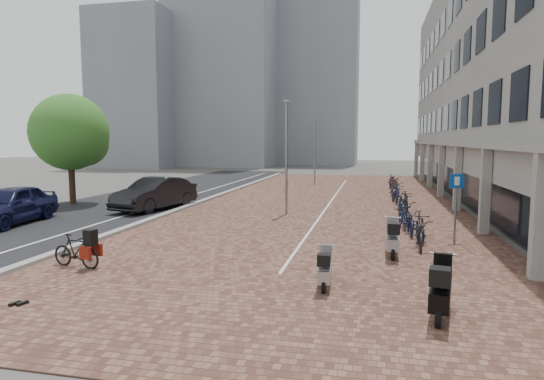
{
  "coord_description": "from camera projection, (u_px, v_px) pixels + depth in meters",
  "views": [
    {
      "loc": [
        4.62,
        -14.9,
        3.63
      ],
      "look_at": [
        0.0,
        6.0,
        1.3
      ],
      "focal_mm": 30.52,
      "sensor_mm": 36.0,
      "label": 1
    }
  ],
  "objects": [
    {
      "name": "ground",
      "position": [
        234.0,
        246.0,
        15.85
      ],
      "size": [
        140.0,
        140.0,
        0.0
      ],
      "primitive_type": "plane",
      "color": "#474442",
      "rests_on": "ground"
    },
    {
      "name": "plaza_brick",
      "position": [
        327.0,
        202.0,
        27.07
      ],
      "size": [
        14.5,
        42.0,
        0.04
      ],
      "primitive_type": "cube",
      "color": "brown",
      "rests_on": "ground"
    },
    {
      "name": "street_asphalt",
      "position": [
        155.0,
        197.0,
        29.43
      ],
      "size": [
        8.0,
        50.0,
        0.03
      ],
      "primitive_type": "cube",
      "color": "black",
      "rests_on": "ground"
    },
    {
      "name": "curb",
      "position": [
        213.0,
        198.0,
        28.59
      ],
      "size": [
        0.35,
        42.0,
        0.14
      ],
      "primitive_type": "cube",
      "color": "gray",
      "rests_on": "ground"
    },
    {
      "name": "lane_line",
      "position": [
        184.0,
        198.0,
        29.0
      ],
      "size": [
        0.12,
        44.0,
        0.0
      ],
      "primitive_type": "cube",
      "color": "white",
      "rests_on": "street_asphalt"
    },
    {
      "name": "parking_line",
      "position": [
        331.0,
        202.0,
        27.02
      ],
      "size": [
        0.1,
        30.0,
        0.0
      ],
      "primitive_type": "cube",
      "color": "white",
      "rests_on": "plaza_brick"
    },
    {
      "name": "office_building",
      "position": [
        519.0,
        59.0,
        27.68
      ],
      "size": [
        8.4,
        40.0,
        15.0
      ],
      "color": "gray",
      "rests_on": "ground"
    },
    {
      "name": "bg_towers",
      "position": [
        238.0,
        66.0,
        64.92
      ],
      "size": [
        33.0,
        23.0,
        32.0
      ],
      "color": "gray",
      "rests_on": "ground"
    },
    {
      "name": "car_navy",
      "position": [
        9.0,
        205.0,
        19.82
      ],
      "size": [
        2.51,
        5.12,
        1.68
      ],
      "primitive_type": "imported",
      "rotation": [
        0.0,
        0.0,
        0.11
      ],
      "color": "black",
      "rests_on": "ground"
    },
    {
      "name": "car_dark",
      "position": [
        155.0,
        194.0,
        24.09
      ],
      "size": [
        2.89,
        5.35,
        1.67
      ],
      "primitive_type": "imported",
      "rotation": [
        0.0,
        0.0,
        -0.23
      ],
      "color": "black",
      "rests_on": "ground"
    },
    {
      "name": "hero_bike",
      "position": [
        76.0,
        250.0,
        13.07
      ],
      "size": [
        1.68,
        0.73,
        1.15
      ],
      "rotation": [
        0.0,
        0.0,
        1.4
      ],
      "color": "black",
      "rests_on": "ground"
    },
    {
      "name": "shoes",
      "position": [
        18.0,
        305.0,
        10.1
      ],
      "size": [
        0.39,
        0.35,
        0.08
      ],
      "primitive_type": null,
      "rotation": [
        0.0,
        0.0,
        -0.23
      ],
      "color": "black",
      "rests_on": "ground"
    },
    {
      "name": "scooter_front",
      "position": [
        393.0,
        238.0,
        14.44
      ],
      "size": [
        0.54,
        1.7,
        1.17
      ],
      "primitive_type": null,
      "rotation": [
        0.0,
        0.0,
        -0.01
      ],
      "color": "#99989D",
      "rests_on": "ground"
    },
    {
      "name": "scooter_mid",
      "position": [
        441.0,
        288.0,
        9.44
      ],
      "size": [
        0.86,
        1.85,
        1.22
      ],
      "primitive_type": null,
      "rotation": [
        0.0,
        0.0,
        -0.18
      ],
      "color": "black",
      "rests_on": "ground"
    },
    {
      "name": "scooter_back",
      "position": [
        325.0,
        268.0,
        11.35
      ],
      "size": [
        0.52,
        1.46,
        0.99
      ],
      "primitive_type": null,
      "rotation": [
        0.0,
        0.0,
        0.05
      ],
      "color": "#9D9DA2",
      "rests_on": "ground"
    },
    {
      "name": "parking_sign",
      "position": [
        456.0,
        196.0,
        16.39
      ],
      "size": [
        0.5,
        0.19,
        2.43
      ],
      "rotation": [
        0.0,
        0.0,
        0.3
      ],
      "color": "slate",
      "rests_on": "ground"
    },
    {
      "name": "lamp_near",
      "position": [
        286.0,
        159.0,
        22.15
      ],
      "size": [
        0.12,
        0.12,
        5.46
      ],
      "primitive_type": "cylinder",
      "color": "slate",
      "rests_on": "ground"
    },
    {
      "name": "lamp_far",
      "position": [
        315.0,
        152.0,
        36.95
      ],
      "size": [
        0.12,
        0.12,
        5.29
      ],
      "primitive_type": "cylinder",
      "color": "gray",
      "rests_on": "ground"
    },
    {
      "name": "street_tree",
      "position": [
        73.0,
        134.0,
        25.79
      ],
      "size": [
        4.25,
        4.25,
        6.18
      ],
      "color": "#382619",
      "rests_on": "ground"
    },
    {
      "name": "bike_row",
      "position": [
        400.0,
        198.0,
        24.84
      ],
      "size": [
        1.3,
        21.44,
        1.05
      ],
      "color": "black",
      "rests_on": "ground"
    }
  ]
}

